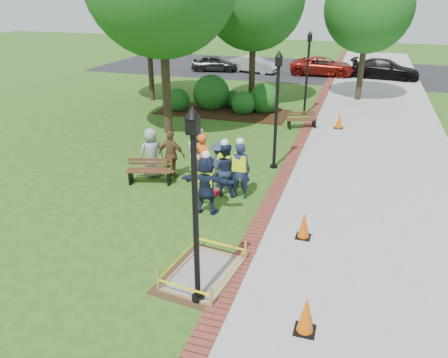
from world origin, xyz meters
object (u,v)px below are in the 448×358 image
(wet_concrete_pad, at_px, (204,267))
(hivis_worker_a, at_px, (206,183))
(hivis_worker_b, at_px, (240,169))
(hivis_worker_c, at_px, (225,168))
(lamp_near, at_px, (195,196))
(cone_front, at_px, (306,316))
(bench_near, at_px, (150,176))

(wet_concrete_pad, xyz_separation_m, hivis_worker_a, (-1.01, 2.98, 0.73))
(wet_concrete_pad, distance_m, hivis_worker_a, 3.23)
(hivis_worker_a, distance_m, hivis_worker_b, 1.43)
(wet_concrete_pad, distance_m, hivis_worker_c, 4.47)
(lamp_near, distance_m, hivis_worker_c, 5.53)
(lamp_near, relative_size, hivis_worker_b, 2.12)
(wet_concrete_pad, height_order, lamp_near, lamp_near)
(wet_concrete_pad, xyz_separation_m, hivis_worker_b, (-0.36, 4.26, 0.76))
(hivis_worker_b, bearing_deg, hivis_worker_a, -116.98)
(cone_front, xyz_separation_m, lamp_near, (-2.33, 0.27, 2.08))
(cone_front, xyz_separation_m, hivis_worker_b, (-2.86, 5.40, 0.59))
(bench_near, relative_size, lamp_near, 0.37)
(wet_concrete_pad, relative_size, bench_near, 1.56)
(wet_concrete_pad, bearing_deg, hivis_worker_b, 94.80)
(lamp_near, distance_m, hivis_worker_a, 4.32)
(hivis_worker_c, bearing_deg, hivis_worker_b, -7.59)
(wet_concrete_pad, relative_size, hivis_worker_b, 1.24)
(hivis_worker_b, bearing_deg, lamp_near, -84.06)
(cone_front, bearing_deg, lamp_near, 173.50)
(hivis_worker_a, height_order, hivis_worker_b, hivis_worker_b)
(bench_near, relative_size, cone_front, 1.94)
(wet_concrete_pad, height_order, hivis_worker_a, hivis_worker_a)
(lamp_near, distance_m, hivis_worker_b, 5.38)
(lamp_near, height_order, hivis_worker_c, lamp_near)
(hivis_worker_b, relative_size, hivis_worker_c, 1.06)
(wet_concrete_pad, relative_size, hivis_worker_c, 1.32)
(bench_near, bearing_deg, cone_front, -42.36)
(hivis_worker_a, bearing_deg, hivis_worker_c, 84.11)
(cone_front, relative_size, hivis_worker_b, 0.41)
(wet_concrete_pad, height_order, cone_front, cone_front)
(wet_concrete_pad, relative_size, lamp_near, 0.58)
(bench_near, xyz_separation_m, cone_front, (6.10, -5.57, 0.13))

